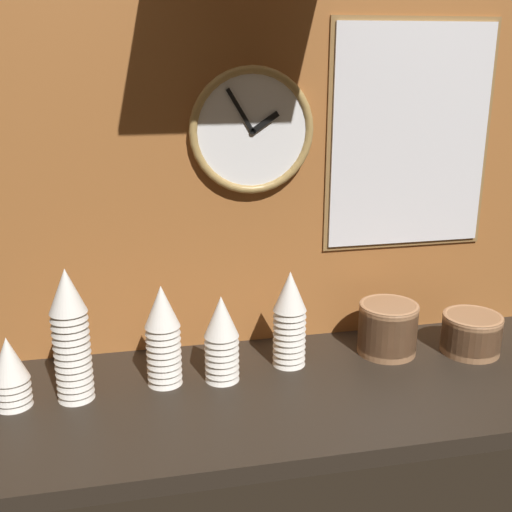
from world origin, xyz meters
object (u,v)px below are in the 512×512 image
cup_stack_left (71,335)px  menu_board (410,137)px  cup_stack_center (222,339)px  bowl_stack_right (388,327)px  bowl_stack_far_right (471,332)px  cup_stack_center_left (163,335)px  cup_stack_far_left (10,372)px  wall_clock (252,131)px  cup_stack_center_right (290,319)px

cup_stack_left → menu_board: bearing=13.6°
cup_stack_center → bowl_stack_right: size_ratio=1.40×
cup_stack_center → cup_stack_left: bearing=-177.0°
cup_stack_center → menu_board: menu_board is taller
menu_board → bowl_stack_far_right: bearing=-54.5°
cup_stack_left → cup_stack_center_left: 0.20m
cup_stack_far_left → cup_stack_center: size_ratio=0.77×
wall_clock → menu_board: 0.41m
bowl_stack_right → cup_stack_center: bearing=-172.8°
cup_stack_far_left → cup_stack_left: bearing=2.0°
cup_stack_center_right → cup_stack_left: bearing=-173.2°
cup_stack_center_right → menu_board: menu_board is taller
cup_stack_center → cup_stack_center_right: size_ratio=0.87×
cup_stack_center_right → bowl_stack_far_right: size_ratio=1.61×
cup_stack_center_right → bowl_stack_right: bearing=2.6°
cup_stack_far_left → cup_stack_left: (0.13, 0.00, 0.07)m
cup_stack_far_left → menu_board: menu_board is taller
cup_stack_left → bowl_stack_right: (0.76, 0.07, -0.08)m
cup_stack_left → cup_stack_center: 0.33m
bowl_stack_right → wall_clock: size_ratio=0.50×
bowl_stack_right → bowl_stack_far_right: bearing=-11.2°
cup_stack_center_left → bowl_stack_right: (0.56, 0.04, -0.05)m
cup_stack_center → cup_stack_center_left: (-0.13, 0.01, 0.02)m
cup_stack_far_left → bowl_stack_far_right: cup_stack_far_left is taller
cup_stack_center_left → cup_stack_center_right: size_ratio=1.00×
cup_stack_center_left → cup_stack_center: bearing=-4.5°
cup_stack_left → cup_stack_center: bearing=3.0°
cup_stack_center → menu_board: (0.52, 0.19, 0.42)m
cup_stack_far_left → bowl_stack_right: cup_stack_far_left is taller
cup_stack_center → wall_clock: bearing=58.7°
cup_stack_center → bowl_stack_far_right: bearing=1.2°
cup_stack_center_right → bowl_stack_right: size_ratio=1.61×
cup_stack_far_left → cup_stack_center_left: size_ratio=0.67×
bowl_stack_right → bowl_stack_far_right: (0.21, -0.04, -0.02)m
cup_stack_center → bowl_stack_far_right: 0.64m
cup_stack_center_left → wall_clock: bearing=34.9°
cup_stack_center_right → bowl_stack_far_right: 0.47m
cup_stack_center_left → bowl_stack_right: size_ratio=1.61×
cup_stack_center_left → cup_stack_center_right: 0.31m
cup_stack_center_left → menu_board: bearing=15.2°
bowl_stack_right → bowl_stack_far_right: 0.21m
cup_stack_far_left → bowl_stack_far_right: size_ratio=1.08×
bowl_stack_far_right → menu_board: menu_board is taller
cup_stack_far_left → wall_clock: (0.57, 0.20, 0.47)m
cup_stack_center_right → bowl_stack_far_right: bearing=-3.6°
cup_stack_left → cup_stack_center_left: cup_stack_left is taller
bowl_stack_far_right → menu_board: (-0.12, 0.17, 0.47)m
bowl_stack_right → menu_board: bearing=57.2°
cup_stack_left → wall_clock: 0.62m
cup_stack_left → cup_stack_far_left: bearing=-178.0°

